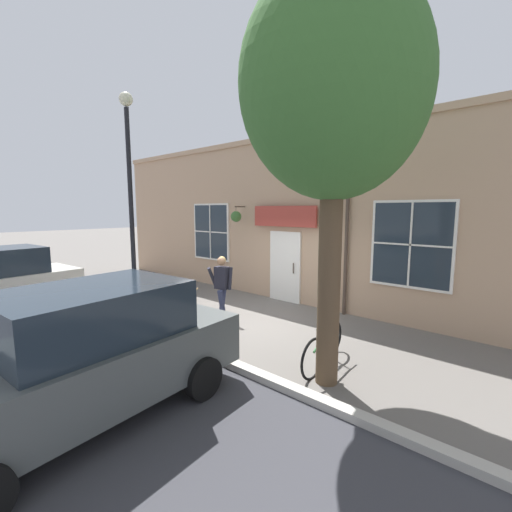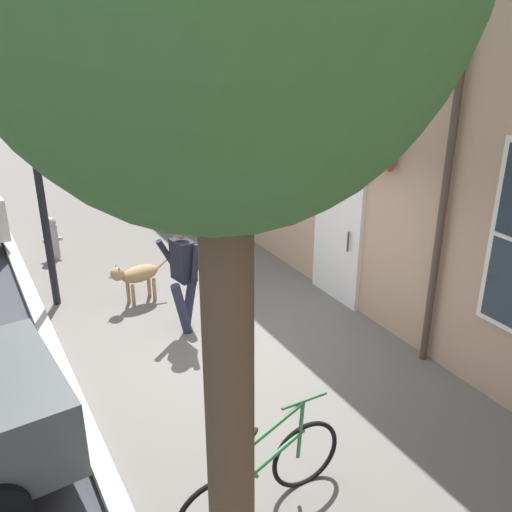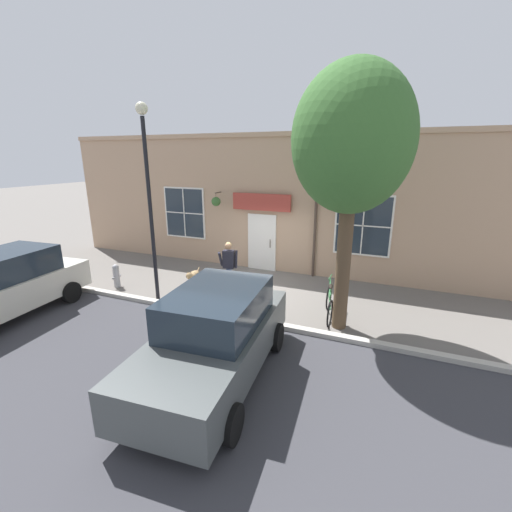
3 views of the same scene
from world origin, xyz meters
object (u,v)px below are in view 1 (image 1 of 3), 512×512
dog_on_leash (184,296)px  street_lamp (130,177)px  pedestrian_walking (222,282)px  parked_car_mid_block (83,355)px  fire_hydrant (113,289)px  street_tree_by_curb (333,101)px  leaning_bicycle (323,345)px

dog_on_leash → street_lamp: street_lamp is taller
pedestrian_walking → street_lamp: bearing=-49.4°
parked_car_mid_block → street_lamp: size_ratio=0.81×
pedestrian_walking → dog_on_leash: pedestrian_walking is taller
fire_hydrant → street_tree_by_curb: bearing=90.7°
pedestrian_walking → leaning_bicycle: bearing=79.0°
leaning_bicycle → street_lamp: 5.93m
dog_on_leash → parked_car_mid_block: (3.72, 2.87, 0.42)m
street_lamp → street_tree_by_curb: bearing=94.5°
parked_car_mid_block → fire_hydrant: size_ratio=5.75×
parked_car_mid_block → leaning_bicycle: bearing=155.8°
pedestrian_walking → street_tree_by_curb: (1.02, 3.56, 3.38)m
street_tree_by_curb → leaning_bicycle: street_tree_by_curb is taller
parked_car_mid_block → street_tree_by_curb: bearing=149.3°
fire_hydrant → leaning_bicycle: bearing=93.9°
dog_on_leash → pedestrian_walking: bearing=106.8°
leaning_bicycle → fire_hydrant: bearing=-86.1°
street_lamp → pedestrian_walking: bearing=130.6°
street_lamp → dog_on_leash: bearing=153.0°
parked_car_mid_block → street_lamp: (-2.63, -3.43, 2.64)m
dog_on_leash → leaning_bicycle: leaning_bicycle is taller
street_tree_by_curb → leaning_bicycle: bearing=-144.2°
dog_on_leash → street_tree_by_curb: size_ratio=0.16×
parked_car_mid_block → street_lamp: 5.06m
pedestrian_walking → parked_car_mid_block: (4.06, 1.76, -0.07)m
pedestrian_walking → street_lamp: 3.38m
street_lamp → fire_hydrant: (-0.33, -1.88, -3.12)m
dog_on_leash → street_tree_by_curb: bearing=81.7°
street_tree_by_curb → fire_hydrant: street_tree_by_curb is taller
pedestrian_walking → dog_on_leash: bearing=-73.2°
leaning_bicycle → street_tree_by_curb: bearing=35.8°
street_tree_by_curb → parked_car_mid_block: 4.94m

